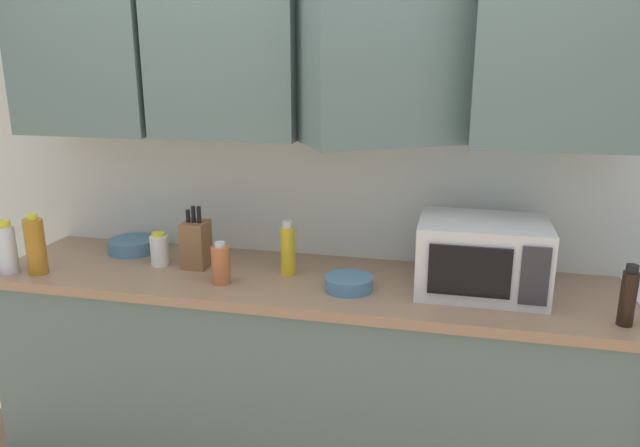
# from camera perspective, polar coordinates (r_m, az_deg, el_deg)

# --- Properties ---
(wall_back_with_cabinets) EXTENTS (3.44, 0.60, 2.60)m
(wall_back_with_cabinets) POSITION_cam_1_polar(r_m,az_deg,el_deg) (2.53, -0.96, 11.23)
(wall_back_with_cabinets) COLOR silver
(wall_back_with_cabinets) RESTS_ON ground_plane
(counter_run) EXTENTS (2.57, 0.63, 0.90)m
(counter_run) POSITION_cam_1_polar(r_m,az_deg,el_deg) (2.65, -2.06, -14.23)
(counter_run) COLOR slate
(counter_run) RESTS_ON ground_plane
(microwave) EXTENTS (0.48, 0.37, 0.28)m
(microwave) POSITION_cam_1_polar(r_m,az_deg,el_deg) (2.35, 15.23, -3.05)
(microwave) COLOR silver
(microwave) RESTS_ON counter_run
(knife_block) EXTENTS (0.10, 0.12, 0.27)m
(knife_block) POSITION_cam_1_polar(r_m,az_deg,el_deg) (2.60, -11.77, -1.90)
(knife_block) COLOR brown
(knife_block) RESTS_ON counter_run
(bottle_soy_dark) EXTENTS (0.05, 0.05, 0.21)m
(bottle_soy_dark) POSITION_cam_1_polar(r_m,az_deg,el_deg) (2.25, 27.41, -6.24)
(bottle_soy_dark) COLOR black
(bottle_soy_dark) RESTS_ON counter_run
(bottle_white_jar) EXTENTS (0.08, 0.08, 0.15)m
(bottle_white_jar) POSITION_cam_1_polar(r_m,az_deg,el_deg) (2.67, -15.10, -2.41)
(bottle_white_jar) COLOR white
(bottle_white_jar) RESTS_ON counter_run
(bottle_spice_jar) EXTENTS (0.07, 0.07, 0.17)m
(bottle_spice_jar) POSITION_cam_1_polar(r_m,az_deg,el_deg) (2.40, -9.46, -3.87)
(bottle_spice_jar) COLOR #BC6638
(bottle_spice_jar) RESTS_ON counter_run
(bottle_amber_vinegar) EXTENTS (0.08, 0.08, 0.25)m
(bottle_amber_vinegar) POSITION_cam_1_polar(r_m,az_deg,el_deg) (2.73, -25.58, -1.93)
(bottle_amber_vinegar) COLOR #AD701E
(bottle_amber_vinegar) RESTS_ON counter_run
(bottle_clear_tall) EXTENTS (0.08, 0.08, 0.22)m
(bottle_clear_tall) POSITION_cam_1_polar(r_m,az_deg,el_deg) (2.80, -27.82, -2.10)
(bottle_clear_tall) COLOR silver
(bottle_clear_tall) RESTS_ON counter_run
(bottle_yellow_mustard) EXTENTS (0.06, 0.06, 0.23)m
(bottle_yellow_mustard) POSITION_cam_1_polar(r_m,az_deg,el_deg) (2.46, -3.09, -2.50)
(bottle_yellow_mustard) COLOR gold
(bottle_yellow_mustard) RESTS_ON counter_run
(bowl_ceramic_small) EXTENTS (0.19, 0.19, 0.05)m
(bowl_ceramic_small) POSITION_cam_1_polar(r_m,az_deg,el_deg) (2.32, 2.79, -5.72)
(bowl_ceramic_small) COLOR teal
(bowl_ceramic_small) RESTS_ON counter_run
(bowl_mixing_large) EXTENTS (0.22, 0.22, 0.06)m
(bowl_mixing_large) POSITION_cam_1_polar(r_m,az_deg,el_deg) (2.89, -17.50, -2.02)
(bowl_mixing_large) COLOR teal
(bowl_mixing_large) RESTS_ON counter_run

